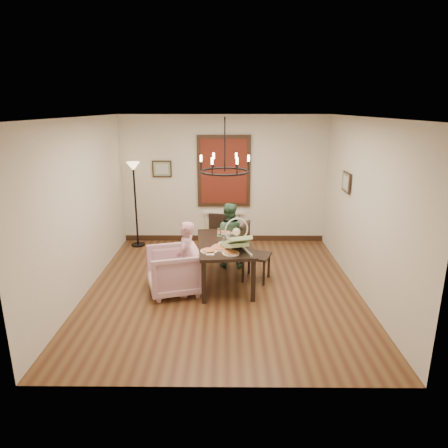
{
  "coord_description": "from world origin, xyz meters",
  "views": [
    {
      "loc": [
        0.07,
        -6.19,
        2.95
      ],
      "look_at": [
        0.02,
        0.27,
        1.05
      ],
      "focal_mm": 32.0,
      "sensor_mm": 36.0,
      "label": 1
    }
  ],
  "objects_px": {
    "armchair": "(174,271)",
    "seated_man": "(229,241)",
    "elderly_woman": "(186,265)",
    "floor_lamp": "(136,206)",
    "dining_table": "(225,247)",
    "chair_right": "(256,252)",
    "baby_bouncer": "(236,240)",
    "chair_far": "(217,238)",
    "drinking_glass": "(224,240)"
  },
  "relations": [
    {
      "from": "chair_right",
      "to": "armchair",
      "type": "relative_size",
      "value": 1.24
    },
    {
      "from": "dining_table",
      "to": "elderly_woman",
      "type": "relative_size",
      "value": 1.61
    },
    {
      "from": "chair_far",
      "to": "chair_right",
      "type": "bearing_deg",
      "value": -39.99
    },
    {
      "from": "chair_right",
      "to": "armchair",
      "type": "xyz_separation_m",
      "value": [
        -1.39,
        -0.5,
        -0.14
      ]
    },
    {
      "from": "elderly_woman",
      "to": "floor_lamp",
      "type": "distance_m",
      "value": 2.76
    },
    {
      "from": "dining_table",
      "to": "floor_lamp",
      "type": "height_order",
      "value": "floor_lamp"
    },
    {
      "from": "chair_right",
      "to": "dining_table",
      "type": "bearing_deg",
      "value": 122.23
    },
    {
      "from": "baby_bouncer",
      "to": "armchair",
      "type": "bearing_deg",
      "value": 158.93
    },
    {
      "from": "baby_bouncer",
      "to": "floor_lamp",
      "type": "height_order",
      "value": "floor_lamp"
    },
    {
      "from": "armchair",
      "to": "seated_man",
      "type": "distance_m",
      "value": 1.44
    },
    {
      "from": "baby_bouncer",
      "to": "floor_lamp",
      "type": "distance_m",
      "value": 3.18
    },
    {
      "from": "dining_table",
      "to": "chair_right",
      "type": "bearing_deg",
      "value": 7.92
    },
    {
      "from": "elderly_woman",
      "to": "seated_man",
      "type": "relative_size",
      "value": 0.99
    },
    {
      "from": "dining_table",
      "to": "armchair",
      "type": "xyz_separation_m",
      "value": [
        -0.83,
        -0.37,
        -0.28
      ]
    },
    {
      "from": "dining_table",
      "to": "drinking_glass",
      "type": "xyz_separation_m",
      "value": [
        -0.01,
        -0.08,
        0.16
      ]
    },
    {
      "from": "chair_right",
      "to": "baby_bouncer",
      "type": "distance_m",
      "value": 0.79
    },
    {
      "from": "chair_right",
      "to": "seated_man",
      "type": "distance_m",
      "value": 0.79
    },
    {
      "from": "elderly_woman",
      "to": "seated_man",
      "type": "distance_m",
      "value": 1.39
    },
    {
      "from": "chair_far",
      "to": "drinking_glass",
      "type": "bearing_deg",
      "value": -69.68
    },
    {
      "from": "floor_lamp",
      "to": "chair_right",
      "type": "bearing_deg",
      "value": -36.01
    },
    {
      "from": "elderly_woman",
      "to": "floor_lamp",
      "type": "height_order",
      "value": "floor_lamp"
    },
    {
      "from": "chair_far",
      "to": "drinking_glass",
      "type": "height_order",
      "value": "chair_far"
    },
    {
      "from": "chair_far",
      "to": "baby_bouncer",
      "type": "bearing_deg",
      "value": -64.08
    },
    {
      "from": "dining_table",
      "to": "armchair",
      "type": "distance_m",
      "value": 0.95
    },
    {
      "from": "dining_table",
      "to": "floor_lamp",
      "type": "bearing_deg",
      "value": 129.79
    },
    {
      "from": "seated_man",
      "to": "armchair",
      "type": "bearing_deg",
      "value": 58.38
    },
    {
      "from": "chair_right",
      "to": "drinking_glass",
      "type": "bearing_deg",
      "value": 129.21
    },
    {
      "from": "chair_far",
      "to": "drinking_glass",
      "type": "relative_size",
      "value": 6.1
    },
    {
      "from": "chair_right",
      "to": "elderly_woman",
      "type": "height_order",
      "value": "chair_right"
    },
    {
      "from": "seated_man",
      "to": "floor_lamp",
      "type": "relative_size",
      "value": 0.57
    },
    {
      "from": "elderly_woman",
      "to": "seated_man",
      "type": "height_order",
      "value": "seated_man"
    },
    {
      "from": "armchair",
      "to": "elderly_woman",
      "type": "relative_size",
      "value": 0.81
    },
    {
      "from": "dining_table",
      "to": "chair_right",
      "type": "xyz_separation_m",
      "value": [
        0.55,
        0.13,
        -0.14
      ]
    },
    {
      "from": "dining_table",
      "to": "armchair",
      "type": "height_order",
      "value": "armchair"
    },
    {
      "from": "chair_right",
      "to": "floor_lamp",
      "type": "bearing_deg",
      "value": 73.12
    },
    {
      "from": "drinking_glass",
      "to": "chair_far",
      "type": "bearing_deg",
      "value": 97.73
    },
    {
      "from": "floor_lamp",
      "to": "chair_far",
      "type": "bearing_deg",
      "value": -26.07
    },
    {
      "from": "elderly_woman",
      "to": "drinking_glass",
      "type": "xyz_separation_m",
      "value": [
        0.6,
        0.39,
        0.3
      ]
    },
    {
      "from": "armchair",
      "to": "baby_bouncer",
      "type": "bearing_deg",
      "value": 70.48
    },
    {
      "from": "armchair",
      "to": "seated_man",
      "type": "xyz_separation_m",
      "value": [
        0.9,
        1.12,
        0.14
      ]
    },
    {
      "from": "chair_right",
      "to": "baby_bouncer",
      "type": "height_order",
      "value": "baby_bouncer"
    },
    {
      "from": "seated_man",
      "to": "drinking_glass",
      "type": "bearing_deg",
      "value": 91.7
    },
    {
      "from": "chair_right",
      "to": "seated_man",
      "type": "bearing_deg",
      "value": 57.19
    },
    {
      "from": "chair_right",
      "to": "floor_lamp",
      "type": "distance_m",
      "value": 3.1
    },
    {
      "from": "seated_man",
      "to": "drinking_glass",
      "type": "height_order",
      "value": "seated_man"
    },
    {
      "from": "floor_lamp",
      "to": "elderly_woman",
      "type": "bearing_deg",
      "value": -61.27
    },
    {
      "from": "baby_bouncer",
      "to": "drinking_glass",
      "type": "height_order",
      "value": "baby_bouncer"
    },
    {
      "from": "floor_lamp",
      "to": "seated_man",
      "type": "bearing_deg",
      "value": -30.67
    },
    {
      "from": "chair_far",
      "to": "baby_bouncer",
      "type": "relative_size",
      "value": 1.6
    },
    {
      "from": "chair_far",
      "to": "elderly_woman",
      "type": "bearing_deg",
      "value": -93.68
    }
  ]
}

